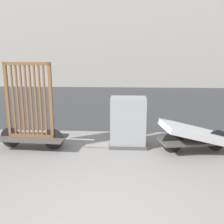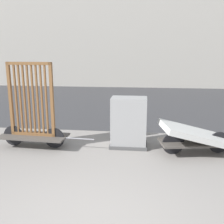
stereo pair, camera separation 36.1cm
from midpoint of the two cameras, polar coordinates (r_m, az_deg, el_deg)
name	(u,v)px [view 1 (the left image)]	position (r m, az deg, el deg)	size (l,w,h in m)	color
road_strip	(119,101)	(12.61, 0.82, 2.45)	(56.00, 10.05, 0.01)	#38383A
building_facade	(123,19)	(19.56, 1.77, 19.51)	(48.00, 4.00, 9.12)	#B2ADA3
bike_cart_with_bedframe	(31,121)	(6.56, -18.77, -1.94)	(2.37, 0.79, 2.06)	#4C4742
bike_cart_with_mattress	(196,135)	(6.33, 16.18, -4.76)	(2.38, 1.27, 0.73)	#4C4742
utility_cabinet	(128,124)	(6.40, 1.91, -2.58)	(0.91, 0.61, 1.23)	#4C4C4C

